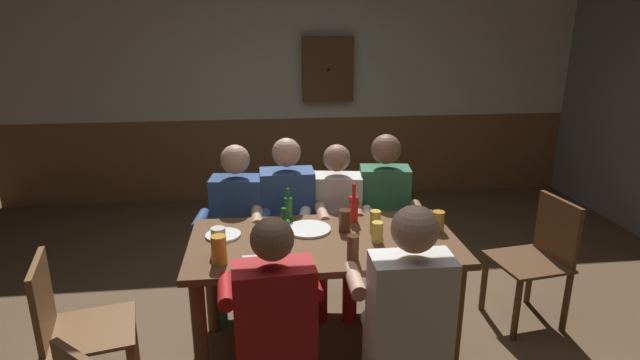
% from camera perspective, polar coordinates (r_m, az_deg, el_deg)
% --- Properties ---
extents(ground_plane, '(7.84, 7.84, 0.00)m').
position_cam_1_polar(ground_plane, '(3.44, 0.37, -18.39)').
color(ground_plane, brown).
extents(back_wall_upper, '(6.53, 0.12, 1.50)m').
position_cam_1_polar(back_wall_upper, '(5.80, -3.38, 14.29)').
color(back_wall_upper, beige).
extents(back_wall_wainscot, '(6.53, 0.12, 0.94)m').
position_cam_1_polar(back_wall_wainscot, '(6.00, -3.18, 2.58)').
color(back_wall_wainscot, brown).
rests_on(back_wall_wainscot, ground_plane).
extents(dining_table, '(1.58, 0.82, 0.78)m').
position_cam_1_polar(dining_table, '(3.07, 0.47, -8.80)').
color(dining_table, brown).
rests_on(dining_table, ground_plane).
extents(person_0, '(0.53, 0.54, 1.20)m').
position_cam_1_polar(person_0, '(3.63, -9.33, -4.73)').
color(person_0, '#2D4C84').
rests_on(person_0, ground_plane).
extents(person_1, '(0.52, 0.54, 1.23)m').
position_cam_1_polar(person_1, '(3.62, -3.57, -4.21)').
color(person_1, '#2D4C84').
rests_on(person_1, ground_plane).
extents(person_2, '(0.55, 0.56, 1.18)m').
position_cam_1_polar(person_2, '(3.66, 1.80, -4.48)').
color(person_2, silver).
rests_on(person_2, ground_plane).
extents(person_3, '(0.53, 0.56, 1.24)m').
position_cam_1_polar(person_3, '(3.72, 7.28, -3.69)').
color(person_3, '#33724C').
rests_on(person_3, ground_plane).
extents(person_4, '(0.53, 0.52, 1.21)m').
position_cam_1_polar(person_4, '(2.49, -5.25, -15.45)').
color(person_4, '#AD1919').
rests_on(person_4, ground_plane).
extents(person_5, '(0.52, 0.50, 1.24)m').
position_cam_1_polar(person_5, '(2.56, 9.57, -14.04)').
color(person_5, silver).
rests_on(person_5, ground_plane).
extents(chair_empty_near_right, '(0.53, 0.53, 0.88)m').
position_cam_1_polar(chair_empty_near_right, '(3.05, -25.87, -14.80)').
color(chair_empty_near_right, brown).
rests_on(chair_empty_near_right, ground_plane).
extents(chair_empty_near_left, '(0.50, 0.50, 0.88)m').
position_cam_1_polar(chair_empty_near_left, '(3.80, 23.28, -7.91)').
color(chair_empty_near_left, brown).
rests_on(chair_empty_near_left, ground_plane).
extents(condiment_caddy, '(0.14, 0.10, 0.05)m').
position_cam_1_polar(condiment_caddy, '(2.71, -7.19, -9.24)').
color(condiment_caddy, '#B2B7BC').
rests_on(condiment_caddy, dining_table).
extents(plate_0, '(0.27, 0.27, 0.01)m').
position_cam_1_polar(plate_0, '(3.14, -1.30, -5.52)').
color(plate_0, white).
rests_on(plate_0, dining_table).
extents(plate_1, '(0.21, 0.21, 0.01)m').
position_cam_1_polar(plate_1, '(3.11, -10.79, -6.08)').
color(plate_1, white).
rests_on(plate_1, dining_table).
extents(bottle_0, '(0.06, 0.06, 0.23)m').
position_cam_1_polar(bottle_0, '(2.91, -4.03, -5.74)').
color(bottle_0, '#195923').
rests_on(bottle_0, dining_table).
extents(bottle_1, '(0.06, 0.06, 0.25)m').
position_cam_1_polar(bottle_1, '(3.25, 3.78, -3.12)').
color(bottle_1, red).
rests_on(bottle_1, dining_table).
extents(bottle_2, '(0.05, 0.05, 0.21)m').
position_cam_1_polar(bottle_2, '(3.28, -3.56, -3.12)').
color(bottle_2, '#195923').
rests_on(bottle_2, dining_table).
extents(pint_glass_0, '(0.07, 0.07, 0.12)m').
position_cam_1_polar(pint_glass_0, '(2.98, 6.44, -5.81)').
color(pint_glass_0, '#E5C64C').
rests_on(pint_glass_0, dining_table).
extents(pint_glass_1, '(0.07, 0.07, 0.14)m').
position_cam_1_polar(pint_glass_1, '(3.11, 6.20, -4.64)').
color(pint_glass_1, '#E5C64C').
rests_on(pint_glass_1, dining_table).
extents(pint_glass_2, '(0.07, 0.07, 0.10)m').
position_cam_1_polar(pint_glass_2, '(3.16, 10.23, -4.76)').
color(pint_glass_2, '#E5C64C').
rests_on(pint_glass_2, dining_table).
extents(pint_glass_3, '(0.07, 0.07, 0.12)m').
position_cam_1_polar(pint_glass_3, '(3.20, 13.10, -4.50)').
color(pint_glass_3, gold).
rests_on(pint_glass_3, dining_table).
extents(pint_glass_4, '(0.08, 0.08, 0.14)m').
position_cam_1_polar(pint_glass_4, '(2.89, -11.28, -6.61)').
color(pint_glass_4, white).
rests_on(pint_glass_4, dining_table).
extents(pint_glass_5, '(0.08, 0.08, 0.16)m').
position_cam_1_polar(pint_glass_5, '(2.76, -11.24, -7.66)').
color(pint_glass_5, gold).
rests_on(pint_glass_5, dining_table).
extents(pint_glass_6, '(0.07, 0.07, 0.14)m').
position_cam_1_polar(pint_glass_6, '(3.11, 2.78, -4.57)').
color(pint_glass_6, '#4C2D19').
rests_on(pint_glass_6, dining_table).
extents(pint_glass_7, '(0.06, 0.06, 0.14)m').
position_cam_1_polar(pint_glass_7, '(2.75, 3.71, -7.58)').
color(pint_glass_7, '#4C2D19').
rests_on(pint_glass_7, dining_table).
extents(wall_dart_cabinet, '(0.56, 0.15, 0.70)m').
position_cam_1_polar(wall_dart_cabinet, '(5.73, 0.87, 12.31)').
color(wall_dart_cabinet, brown).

